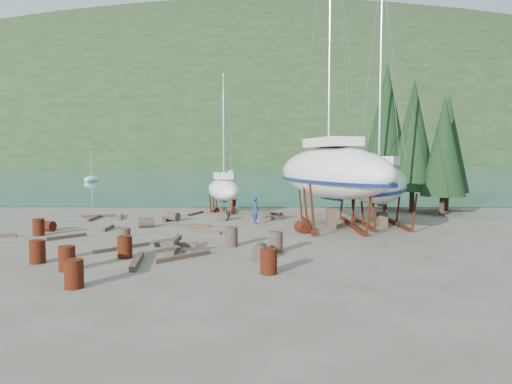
{
  "coord_description": "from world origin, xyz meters",
  "views": [
    {
      "loc": [
        1.22,
        -22.49,
        3.91
      ],
      "look_at": [
        0.84,
        3.0,
        2.13
      ],
      "focal_mm": 32.0,
      "sensor_mm": 36.0,
      "label": 1
    }
  ],
  "objects_px": {
    "large_sailboat_far": "(381,184)",
    "small_sailboat_shore": "(224,189)",
    "worker": "(255,210)",
    "large_sailboat_near": "(330,172)"
  },
  "relations": [
    {
      "from": "large_sailboat_far",
      "to": "small_sailboat_shore",
      "type": "height_order",
      "value": "large_sailboat_far"
    },
    {
      "from": "large_sailboat_far",
      "to": "small_sailboat_shore",
      "type": "distance_m",
      "value": 12.19
    },
    {
      "from": "large_sailboat_far",
      "to": "large_sailboat_near",
      "type": "bearing_deg",
      "value": -144.23
    },
    {
      "from": "large_sailboat_near",
      "to": "worker",
      "type": "relative_size",
      "value": 11.89
    },
    {
      "from": "large_sailboat_far",
      "to": "small_sailboat_shore",
      "type": "relative_size",
      "value": 1.48
    },
    {
      "from": "large_sailboat_far",
      "to": "worker",
      "type": "xyz_separation_m",
      "value": [
        -7.5,
        0.51,
        -1.67
      ]
    },
    {
      "from": "large_sailboat_near",
      "to": "worker",
      "type": "xyz_separation_m",
      "value": [
        -4.37,
        1.15,
        -2.38
      ]
    },
    {
      "from": "large_sailboat_near",
      "to": "worker",
      "type": "height_order",
      "value": "large_sailboat_near"
    },
    {
      "from": "large_sailboat_near",
      "to": "large_sailboat_far",
      "type": "relative_size",
      "value": 1.3
    },
    {
      "from": "small_sailboat_shore",
      "to": "worker",
      "type": "xyz_separation_m",
      "value": [
        2.5,
        -6.41,
        -0.87
      ]
    }
  ]
}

